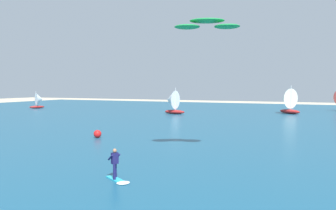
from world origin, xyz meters
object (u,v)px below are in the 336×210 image
(sailboat_far_left, at_px, (39,100))
(sailboat_outermost, at_px, (172,102))
(kite, at_px, (207,24))
(sailboat_mid_left, at_px, (287,101))
(marker_buoy, at_px, (97,134))
(kitesurfer, at_px, (116,169))

(sailboat_far_left, height_order, sailboat_outermost, sailboat_outermost)
(sailboat_far_left, bearing_deg, kite, -34.69)
(sailboat_far_left, height_order, sailboat_mid_left, sailboat_mid_left)
(kite, height_order, sailboat_far_left, kite)
(sailboat_outermost, height_order, marker_buoy, sailboat_outermost)
(sailboat_outermost, bearing_deg, kite, -63.60)
(sailboat_mid_left, height_order, marker_buoy, sailboat_mid_left)
(sailboat_far_left, xyz_separation_m, sailboat_outermost, (33.59, -1.84, 0.40))
(sailboat_far_left, bearing_deg, kitesurfer, -41.68)
(sailboat_mid_left, relative_size, sailboat_outermost, 1.09)
(sailboat_mid_left, bearing_deg, marker_buoy, -112.18)
(kite, bearing_deg, sailboat_far_left, 145.31)
(kitesurfer, height_order, kite, kite)
(kitesurfer, bearing_deg, sailboat_outermost, 108.56)
(sailboat_mid_left, distance_m, sailboat_outermost, 21.25)
(kitesurfer, relative_size, sailboat_mid_left, 0.38)
(kite, distance_m, marker_buoy, 15.69)
(sailboat_mid_left, bearing_deg, sailboat_far_left, -172.30)
(sailboat_outermost, xyz_separation_m, marker_buoy, (3.99, -28.46, -1.80))
(kite, xyz_separation_m, sailboat_far_left, (-49.78, 34.46, -7.52))
(sailboat_mid_left, xyz_separation_m, sailboat_outermost, (-19.26, -8.99, -0.19))
(sailboat_far_left, xyz_separation_m, marker_buoy, (37.57, -30.30, -1.40))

